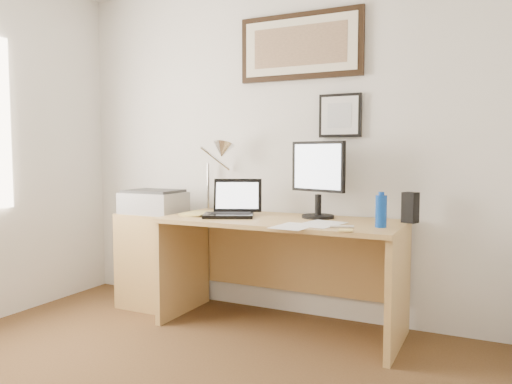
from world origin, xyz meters
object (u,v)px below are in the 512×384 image
Objects in this scene: side_cabinet at (156,259)px; laptop at (232,208)px; printer at (154,202)px; book at (187,213)px; desk at (285,252)px; water_bottle at (381,211)px; lcd_monitor at (318,175)px.

side_cabinet is 0.84m from laptop.
printer is (-0.71, 0.04, 0.01)m from laptop.
printer is at bearing 167.19° from book.
printer reaches higher than desk.
side_cabinet is at bearing 175.79° from water_bottle.
water_bottle is 0.78m from desk.
laptop is 0.64m from lcd_monitor.
laptop reaches higher than desk.
water_bottle reaches higher than desk.
laptop is at bearing -163.51° from lcd_monitor.
desk is 3.82× the size of laptop.
side_cabinet is at bearing -178.11° from desk.
printer reaches higher than side_cabinet.
lcd_monitor is at bearing 16.49° from laptop.
lcd_monitor is (1.28, 0.11, 0.68)m from side_cabinet.
laptop reaches higher than book.
laptop is 0.81× the size of lcd_monitor.
lcd_monitor reaches higher than printer.
laptop is at bearing -165.31° from desk.
desk is 0.48m from laptop.
laptop is at bearing -3.24° from printer.
book is at bearing -12.81° from printer.
water_bottle is at bearing -3.55° from printer.
lcd_monitor is at bearing 19.58° from desk.
book is 0.46× the size of lcd_monitor.
water_bottle is 0.12× the size of desk.
book is 0.54× the size of printer.
book is 0.76m from desk.
book is 0.98m from lcd_monitor.
laptop is (-1.05, 0.07, -0.04)m from water_bottle.
book is 0.37m from printer.
laptop is at bearing -4.87° from side_cabinet.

